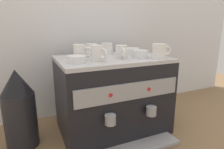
# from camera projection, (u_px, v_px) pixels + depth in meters

# --- Properties ---
(ground_plane) EXTENTS (4.00, 4.00, 0.00)m
(ground_plane) POSITION_uv_depth(u_px,v_px,m) (112.00, 127.00, 1.26)
(ground_plane) COLOR brown
(tiled_backsplash_wall) EXTENTS (2.80, 0.03, 1.07)m
(tiled_backsplash_wall) POSITION_uv_depth(u_px,v_px,m) (93.00, 42.00, 1.44)
(tiled_backsplash_wall) COLOR silver
(tiled_backsplash_wall) RESTS_ON ground_plane
(espresso_machine) EXTENTS (0.64, 0.55, 0.47)m
(espresso_machine) POSITION_uv_depth(u_px,v_px,m) (112.00, 94.00, 1.20)
(espresso_machine) COLOR black
(espresso_machine) RESTS_ON ground_plane
(ceramic_cup_0) EXTENTS (0.12, 0.08, 0.08)m
(ceramic_cup_0) POSITION_uv_depth(u_px,v_px,m) (160.00, 51.00, 1.10)
(ceramic_cup_0) COLOR white
(ceramic_cup_0) RESTS_ON espresso_machine
(ceramic_cup_1) EXTENTS (0.10, 0.09, 0.07)m
(ceramic_cup_1) POSITION_uv_depth(u_px,v_px,m) (107.00, 49.00, 1.26)
(ceramic_cup_1) COLOR white
(ceramic_cup_1) RESTS_ON espresso_machine
(ceramic_cup_2) EXTENTS (0.10, 0.08, 0.08)m
(ceramic_cup_2) POSITION_uv_depth(u_px,v_px,m) (80.00, 52.00, 1.06)
(ceramic_cup_2) COLOR white
(ceramic_cup_2) RESTS_ON espresso_machine
(ceramic_cup_3) EXTENTS (0.07, 0.11, 0.08)m
(ceramic_cup_3) POSITION_uv_depth(u_px,v_px,m) (98.00, 53.00, 1.02)
(ceramic_cup_3) COLOR white
(ceramic_cup_3) RESTS_ON espresso_machine
(ceramic_cup_4) EXTENTS (0.10, 0.07, 0.07)m
(ceramic_cup_4) POSITION_uv_depth(u_px,v_px,m) (91.00, 49.00, 1.23)
(ceramic_cup_4) COLOR white
(ceramic_cup_4) RESTS_ON espresso_machine
(ceramic_cup_5) EXTENTS (0.07, 0.11, 0.07)m
(ceramic_cup_5) POSITION_uv_depth(u_px,v_px,m) (121.00, 52.00, 1.11)
(ceramic_cup_5) COLOR white
(ceramic_cup_5) RESTS_ON espresso_machine
(ceramic_bowl_0) EXTENTS (0.09, 0.09, 0.04)m
(ceramic_bowl_0) POSITION_uv_depth(u_px,v_px,m) (77.00, 59.00, 0.97)
(ceramic_bowl_0) COLOR white
(ceramic_bowl_0) RESTS_ON espresso_machine
(ceramic_bowl_1) EXTENTS (0.11, 0.11, 0.04)m
(ceramic_bowl_1) POSITION_uv_depth(u_px,v_px,m) (132.00, 51.00, 1.27)
(ceramic_bowl_1) COLOR white
(ceramic_bowl_1) RESTS_ON espresso_machine
(ceramic_bowl_2) EXTENTS (0.09, 0.09, 0.04)m
(ceramic_bowl_2) POSITION_uv_depth(u_px,v_px,m) (140.00, 54.00, 1.13)
(ceramic_bowl_2) COLOR white
(ceramic_bowl_2) RESTS_ON espresso_machine
(coffee_grinder) EXTENTS (0.17, 0.17, 0.44)m
(coffee_grinder) POSITION_uv_depth(u_px,v_px,m) (19.00, 109.00, 1.02)
(coffee_grinder) COLOR black
(coffee_grinder) RESTS_ON ground_plane
(milk_pitcher) EXTENTS (0.09, 0.09, 0.13)m
(milk_pitcher) POSITION_uv_depth(u_px,v_px,m) (166.00, 108.00, 1.41)
(milk_pitcher) COLOR #B7B7BC
(milk_pitcher) RESTS_ON ground_plane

